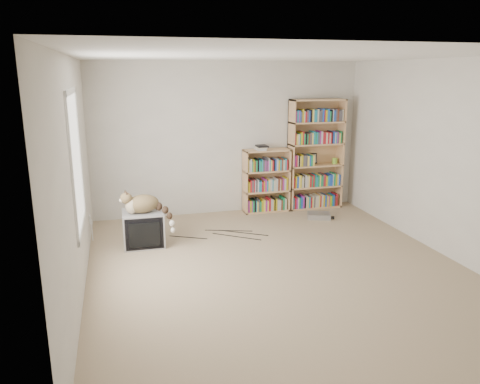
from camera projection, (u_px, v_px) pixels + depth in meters
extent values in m
cube|color=tan|center=(277.00, 268.00, 5.73)|extent=(4.50, 5.00, 0.01)
cube|color=beige|center=(229.00, 139.00, 7.76)|extent=(4.50, 0.02, 2.50)
cube|color=beige|center=(407.00, 240.00, 3.08)|extent=(4.50, 0.02, 2.50)
cube|color=beige|center=(75.00, 179.00, 4.86)|extent=(0.02, 5.00, 2.50)
cube|color=beige|center=(445.00, 159.00, 5.98)|extent=(0.02, 5.00, 2.50)
cube|color=white|center=(282.00, 56.00, 5.11)|extent=(4.50, 5.00, 0.02)
cube|color=white|center=(76.00, 161.00, 5.01)|extent=(0.02, 1.22, 1.52)
cube|color=gray|center=(143.00, 228.00, 6.44)|extent=(0.55, 0.50, 0.48)
cube|color=black|center=(144.00, 234.00, 6.22)|extent=(0.50, 0.03, 0.44)
cube|color=black|center=(145.00, 235.00, 6.20)|extent=(0.41, 0.01, 0.33)
cube|color=black|center=(143.00, 227.00, 6.54)|extent=(0.33, 0.27, 0.29)
ellipsoid|color=#3C2C18|center=(143.00, 204.00, 6.32)|extent=(0.50, 0.38, 0.25)
ellipsoid|color=#3C2C18|center=(151.00, 203.00, 6.37)|extent=(0.24, 0.26, 0.18)
ellipsoid|color=#BDAF88|center=(132.00, 206.00, 6.24)|extent=(0.21, 0.21, 0.20)
ellipsoid|color=#3C2C18|center=(126.00, 198.00, 6.19)|extent=(0.19, 0.18, 0.15)
sphere|color=beige|center=(122.00, 200.00, 6.17)|extent=(0.07, 0.07, 0.06)
cone|color=black|center=(127.00, 194.00, 6.15)|extent=(0.07, 0.08, 0.08)
cone|color=black|center=(125.00, 192.00, 6.22)|extent=(0.07, 0.08, 0.08)
cube|color=tan|center=(291.00, 156.00, 7.95)|extent=(0.02, 0.30, 1.89)
cube|color=tan|center=(340.00, 153.00, 8.18)|extent=(0.02, 0.30, 1.89)
cube|color=tan|center=(313.00, 153.00, 8.19)|extent=(0.94, 0.03, 1.89)
cube|color=tan|center=(318.00, 100.00, 7.83)|extent=(0.94, 0.30, 0.02)
cube|color=tan|center=(314.00, 206.00, 8.29)|extent=(0.94, 0.30, 0.03)
cube|color=tan|center=(314.00, 186.00, 8.20)|extent=(0.94, 0.30, 0.03)
cube|color=tan|center=(315.00, 165.00, 8.11)|extent=(0.94, 0.30, 0.02)
cube|color=tan|center=(316.00, 144.00, 8.02)|extent=(0.94, 0.30, 0.02)
cube|color=tan|center=(317.00, 122.00, 7.92)|extent=(0.94, 0.30, 0.02)
cube|color=#A51621|center=(314.00, 201.00, 8.27)|extent=(0.86, 0.24, 0.19)
cube|color=#1C48B7|center=(315.00, 180.00, 8.17)|extent=(0.86, 0.24, 0.19)
cube|color=#16804A|center=(316.00, 159.00, 8.08)|extent=(0.86, 0.24, 0.19)
cube|color=#BBB39A|center=(316.00, 138.00, 7.99)|extent=(0.86, 0.24, 0.19)
cube|color=black|center=(317.00, 116.00, 7.90)|extent=(0.86, 0.24, 0.19)
cube|color=tan|center=(245.00, 182.00, 7.85)|extent=(0.03, 0.30, 1.07)
cube|color=tan|center=(287.00, 179.00, 8.04)|extent=(0.02, 0.30, 1.07)
cube|color=tan|center=(264.00, 179.00, 8.07)|extent=(0.78, 0.03, 1.07)
cube|color=tan|center=(267.00, 150.00, 7.81)|extent=(0.78, 0.30, 0.02)
cube|color=tan|center=(266.00, 210.00, 8.07)|extent=(0.78, 0.30, 0.03)
cube|color=tan|center=(266.00, 191.00, 7.98)|extent=(0.78, 0.30, 0.03)
cube|color=tan|center=(266.00, 171.00, 7.90)|extent=(0.78, 0.30, 0.02)
cube|color=#A51621|center=(266.00, 204.00, 8.04)|extent=(0.70, 0.24, 0.19)
cube|color=#1C48B7|center=(266.00, 184.00, 7.96)|extent=(0.70, 0.24, 0.19)
cube|color=#16804A|center=(266.00, 164.00, 7.87)|extent=(0.70, 0.24, 0.19)
cube|color=#A51621|center=(261.00, 148.00, 7.76)|extent=(0.18, 0.24, 0.08)
cylinder|color=#81BB35|center=(334.00, 161.00, 8.18)|extent=(0.09, 0.09, 0.10)
cube|color=black|center=(313.00, 158.00, 8.18)|extent=(0.14, 0.05, 0.18)
cube|color=#A3A4A8|center=(319.00, 216.00, 7.66)|extent=(0.44, 0.37, 0.08)
cube|color=silver|center=(90.00, 219.00, 6.56)|extent=(0.01, 0.08, 0.13)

